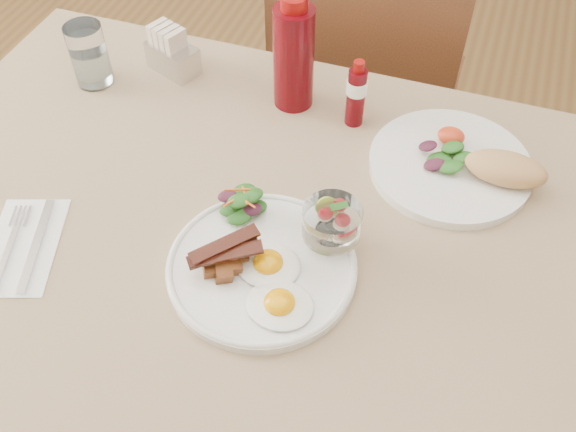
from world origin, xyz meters
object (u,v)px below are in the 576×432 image
ketchup_bottle (294,56)px  water_glass (90,58)px  second_plate (463,165)px  sugar_caddy (172,53)px  main_plate (262,268)px  chair_far (365,92)px  fruit_cup (332,222)px  hot_sauce_bottle (356,94)px  table (273,263)px

ketchup_bottle → water_glass: ketchup_bottle is taller
second_plate → water_glass: 0.71m
sugar_caddy → main_plate: bearing=-27.9°
ketchup_bottle → chair_far: bearing=79.2°
fruit_cup → water_glass: bearing=155.5°
main_plate → hot_sauce_bottle: (0.04, 0.37, 0.06)m
ketchup_bottle → hot_sauce_bottle: size_ratio=1.65×
main_plate → second_plate: bearing=50.7°
table → main_plate: size_ratio=4.75×
main_plate → second_plate: second_plate is taller
fruit_cup → main_plate: bearing=-139.9°
water_glass → chair_far: bearing=43.2°
ketchup_bottle → second_plate: bearing=-14.6°
chair_far → hot_sauce_bottle: bearing=-81.9°
chair_far → water_glass: chair_far is taller
table → fruit_cup: (0.10, -0.01, 0.15)m
second_plate → sugar_caddy: bearing=170.1°
chair_far → ketchup_bottle: 0.49m
sugar_caddy → water_glass: size_ratio=0.96×
chair_far → water_glass: bearing=-136.8°
hot_sauce_bottle → sugar_caddy: bearing=174.6°
table → ketchup_bottle: bearing=102.6°
main_plate → hot_sauce_bottle: 0.37m
fruit_cup → second_plate: 0.29m
table → water_glass: size_ratio=11.13×
chair_far → fruit_cup: bearing=-81.8°
chair_far → second_plate: bearing=-59.6°
table → fruit_cup: bearing=-5.4°
second_plate → chair_far: bearing=120.4°
chair_far → table: bearing=-90.0°
table → chair_far: 0.68m
main_plate → hot_sauce_bottle: size_ratio=2.14×
main_plate → water_glass: water_glass is taller
fruit_cup → sugar_caddy: (-0.42, 0.33, -0.03)m
fruit_cup → ketchup_bottle: ketchup_bottle is taller
sugar_caddy → water_glass: water_glass is taller
main_plate → sugar_caddy: bearing=129.9°
second_plate → water_glass: water_glass is taller
ketchup_bottle → main_plate: bearing=-78.0°
fruit_cup → hot_sauce_bottle: (-0.04, 0.30, -0.00)m
main_plate → water_glass: (-0.46, 0.32, 0.04)m
table → fruit_cup: 0.18m
sugar_caddy → second_plate: bearing=12.4°
fruit_cup → water_glass: size_ratio=0.73×
chair_far → second_plate: size_ratio=3.14×
main_plate → second_plate: size_ratio=0.95×
chair_far → ketchup_bottle: bearing=-100.8°
chair_far → second_plate: 0.57m
main_plate → fruit_cup: 0.12m
fruit_cup → sugar_caddy: 0.54m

